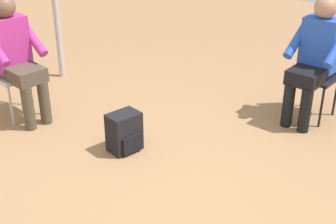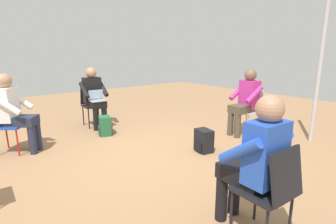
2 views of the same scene
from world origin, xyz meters
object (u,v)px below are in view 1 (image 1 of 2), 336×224
chair_east (320,69)px  person_in_magenta (16,53)px  chair_north (10,68)px  person_in_blue (315,54)px  backpack_near_laptop_user (124,134)px

chair_east → person_in_magenta: 3.00m
chair_north → person_in_blue: size_ratio=0.69×
chair_east → person_in_magenta: person_in_magenta is taller
backpack_near_laptop_user → chair_north: bearing=94.8°
chair_north → backpack_near_laptop_user: chair_north is taller
chair_north → chair_east: same height
person_in_magenta → backpack_near_laptop_user: (0.14, -1.25, -0.54)m
chair_east → person_in_blue: person_in_blue is taller
chair_north → backpack_near_laptop_user: (0.12, -1.42, -0.34)m
chair_east → backpack_near_laptop_user: size_ratio=2.36×
chair_east → person_in_blue: (-0.17, 0.01, 0.20)m
person_in_magenta → chair_east: bearing=135.8°
person_in_magenta → person_in_blue: bearing=133.3°
chair_east → chair_north: bearing=39.8°
person_in_blue → backpack_near_laptop_user: person_in_blue is taller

